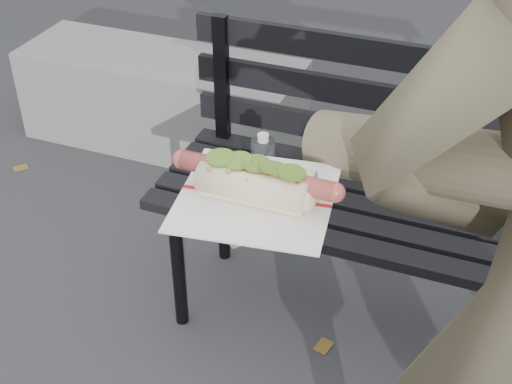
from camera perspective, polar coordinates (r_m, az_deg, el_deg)
park_bench at (r=2.00m, az=13.47°, el=0.28°), size 1.50×0.44×0.88m
concrete_block at (r=3.10m, az=-7.46°, el=7.30°), size 1.20×0.40×0.40m
held_hotdog at (r=0.88m, az=14.02°, el=1.26°), size 0.64×0.31×0.20m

